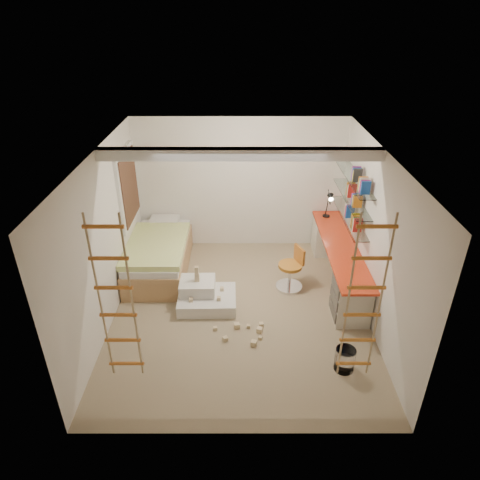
{
  "coord_description": "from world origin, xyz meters",
  "views": [
    {
      "loc": [
        -0.0,
        -5.5,
        4.34
      ],
      "look_at": [
        0.0,
        0.3,
        1.15
      ],
      "focal_mm": 32.0,
      "sensor_mm": 36.0,
      "label": 1
    }
  ],
  "objects_px": {
    "play_platform": "(204,296)",
    "desk": "(338,262)",
    "bed": "(159,255)",
    "swivel_chair": "(291,274)"
  },
  "relations": [
    {
      "from": "play_platform",
      "to": "desk",
      "type": "bearing_deg",
      "value": 16.25
    },
    {
      "from": "bed",
      "to": "play_platform",
      "type": "relative_size",
      "value": 2.11
    },
    {
      "from": "swivel_chair",
      "to": "play_platform",
      "type": "bearing_deg",
      "value": -162.08
    },
    {
      "from": "bed",
      "to": "play_platform",
      "type": "height_order",
      "value": "bed"
    },
    {
      "from": "desk",
      "to": "swivel_chair",
      "type": "height_order",
      "value": "swivel_chair"
    },
    {
      "from": "desk",
      "to": "play_platform",
      "type": "xyz_separation_m",
      "value": [
        -2.3,
        -0.67,
        -0.24
      ]
    },
    {
      "from": "desk",
      "to": "play_platform",
      "type": "height_order",
      "value": "desk"
    },
    {
      "from": "desk",
      "to": "play_platform",
      "type": "distance_m",
      "value": 2.41
    },
    {
      "from": "desk",
      "to": "play_platform",
      "type": "relative_size",
      "value": 2.96
    },
    {
      "from": "swivel_chair",
      "to": "bed",
      "type": "bearing_deg",
      "value": 166.59
    }
  ]
}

